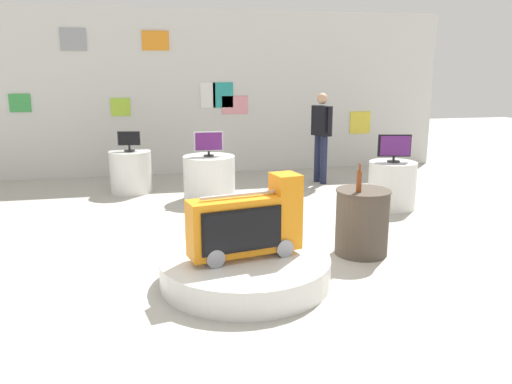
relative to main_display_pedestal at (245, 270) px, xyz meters
The scene contains 13 objects.
ground_plane 0.44m from the main_display_pedestal, 100.96° to the left, with size 30.00×30.00×0.00m, color #B2ADA3.
back_wall_display 5.93m from the main_display_pedestal, 90.79° to the left, with size 10.83×0.13×3.24m.
main_display_pedestal is the anchor object (origin of this frame).
novelty_firetruck_tv 0.47m from the main_display_pedestal, ahead, with size 1.16×0.51×0.81m.
display_pedestal_left_rear 3.44m from the main_display_pedestal, 88.74° to the left, with size 0.84×0.84×0.72m, color silver.
tv_on_left_rear 3.53m from the main_display_pedestal, 88.73° to the left, with size 0.46×0.17×0.40m.
display_pedestal_center_rear 3.60m from the main_display_pedestal, 40.08° to the left, with size 0.72×0.72×0.72m, color silver.
tv_on_center_rear 3.68m from the main_display_pedestal, 40.02° to the left, with size 0.49×0.19×0.42m.
display_pedestal_right_rear 4.41m from the main_display_pedestal, 105.66° to the left, with size 0.71×0.71×0.72m, color silver.
tv_on_right_rear 4.47m from the main_display_pedestal, 105.66° to the left, with size 0.38×0.18×0.34m.
side_table_round 1.58m from the main_display_pedestal, 19.63° to the left, with size 0.62×0.62×0.76m.
bottle_on_side_table 1.63m from the main_display_pedestal, 17.81° to the left, with size 0.06×0.06×0.32m.
shopper_browsing_near_truck 4.90m from the main_display_pedestal, 61.89° to the left, with size 0.31×0.54×1.67m.
Camera 1 is at (-0.83, -5.10, 2.08)m, focal length 35.79 mm.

